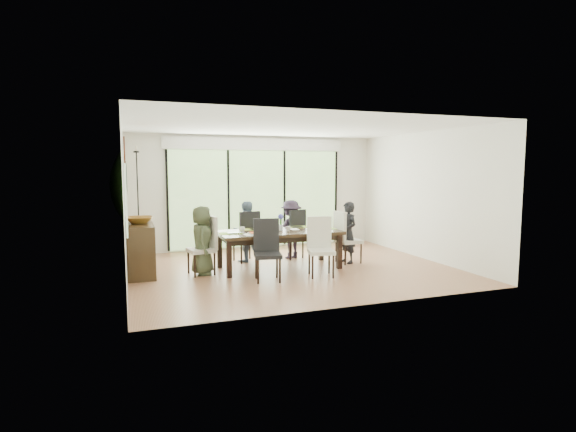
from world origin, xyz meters
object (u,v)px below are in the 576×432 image
object	(u,v)px
person_right_end	(348,232)
person_far_right	(291,229)
sideboard	(140,247)
bowl	(139,220)
chair_far_left	(246,236)
table_top	(279,232)
chair_near_right	(321,247)
chair_far_right	(291,233)
cup_c	(315,226)
chair_near_left	(268,250)
vase	(281,228)
chair_left_end	(201,245)
cup_b	(288,229)
cup_a	(242,229)
person_left_end	(202,240)
person_far_left	(246,232)
laptop	(237,233)
chair_right_end	(349,237)

from	to	relation	value
person_right_end	person_far_right	size ratio (longest dim) A/B	1.00
sideboard	bowl	world-z (taller)	bowl
chair_far_left	table_top	bearing A→B (deg)	106.78
chair_near_right	bowl	xyz separation A→B (m)	(-3.04, 1.36, 0.45)
chair_far_right	cup_c	distance (m)	0.83
chair_far_left	chair_near_left	distance (m)	1.72
chair_far_right	chair_near_right	distance (m)	1.72
chair_far_left	vase	distance (m)	0.98
chair_left_end	cup_b	distance (m)	1.67
chair_near_right	person_right_end	bearing A→B (deg)	54.98
cup_c	person_far_right	bearing A→B (deg)	108.90
cup_b	bowl	size ratio (longest dim) A/B	0.20
chair_far_right	cup_c	size ratio (longest dim) A/B	8.87
person_right_end	cup_a	xyz separation A→B (m)	(-2.18, 0.15, 0.15)
cup_b	cup_c	bearing A→B (deg)	17.10
chair_left_end	sideboard	xyz separation A→B (m)	(-1.04, 0.59, -0.07)
chair_left_end	sideboard	world-z (taller)	chair_left_end
person_left_end	person_far_left	size ratio (longest dim) A/B	1.00
chair_left_end	person_far_right	distance (m)	2.21
chair_far_right	person_far_left	distance (m)	1.00
laptop	person_left_end	bearing A→B (deg)	169.85
cup_a	cup_c	distance (m)	1.50
cup_a	vase	bearing A→B (deg)	-7.59
chair_far_left	cup_a	world-z (taller)	chair_far_left
chair_right_end	cup_c	world-z (taller)	chair_right_end
chair_near_right	bowl	bearing A→B (deg)	169.34
chair_far_right	chair_near_right	world-z (taller)	same
chair_left_end	person_left_end	xyz separation A→B (m)	(0.02, 0.00, 0.09)
table_top	person_right_end	world-z (taller)	person_right_end
chair_far_right	laptop	world-z (taller)	chair_far_right
chair_right_end	person_right_end	size ratio (longest dim) A/B	0.85
chair_near_left	chair_far_left	bearing A→B (deg)	98.75
table_top	person_far_left	distance (m)	0.95
cup_c	chair_far_right	bearing A→B (deg)	108.43
person_left_end	bowl	size ratio (longest dim) A/B	2.55
sideboard	bowl	distance (m)	0.53
laptop	sideboard	world-z (taller)	sideboard
chair_right_end	chair_near_left	distance (m)	2.18
chair_near_right	person_far_left	world-z (taller)	person_far_left
chair_far_left	person_far_right	xyz separation A→B (m)	(1.00, -0.02, 0.09)
laptop	bowl	xyz separation A→B (m)	(-1.69, 0.59, 0.25)
person_far_right	sideboard	distance (m)	3.10
chair_near_left	sideboard	size ratio (longest dim) A/B	0.65
chair_near_left	sideboard	world-z (taller)	chair_near_left
vase	person_far_right	bearing A→B (deg)	57.34
chair_far_right	person_far_right	bearing A→B (deg)	67.16
person_right_end	cup_b	xyz separation A→B (m)	(-1.33, -0.10, 0.15)
chair_right_end	chair_near_left	xyz separation A→B (m)	(-2.00, -0.87, 0.00)
chair_left_end	chair_right_end	bearing A→B (deg)	79.94
person_far_left	laptop	size ratio (longest dim) A/B	3.91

